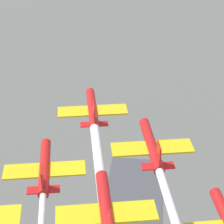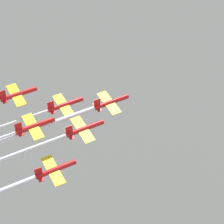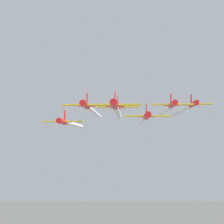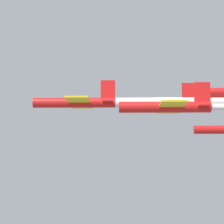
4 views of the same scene
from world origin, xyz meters
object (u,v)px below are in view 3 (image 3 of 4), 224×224
(jet_0, at_px, (114,104))
(jet_4, at_px, (117,107))
(jet_5, at_px, (62,121))
(jet_6, at_px, (193,104))
(jet_3, at_px, (173,104))
(jet_2, at_px, (85,105))
(jet_1, at_px, (147,116))

(jet_0, distance_m, jet_4, 22.92)
(jet_0, xyz_separation_m, jet_5, (-13.57, -22.82, -2.32))
(jet_0, relative_size, jet_6, 1.00)
(jet_6, bearing_deg, jet_3, 59.53)
(jet_2, relative_size, jet_3, 1.00)
(jet_3, height_order, jet_6, jet_6)
(jet_5, height_order, jet_6, jet_6)
(jet_0, xyz_separation_m, jet_6, (-39.81, 1.15, 2.80))
(jet_2, xyz_separation_m, jet_6, (-33.03, 12.57, 1.95))
(jet_1, height_order, jet_6, jet_6)
(jet_1, xyz_separation_m, jet_6, (-26.54, 0.77, 4.38))
(jet_4, bearing_deg, jet_0, 90.00)
(jet_5, relative_size, jet_6, 1.00)
(jet_3, bearing_deg, jet_5, -0.00)
(jet_4, height_order, jet_6, jet_6)
(jet_1, relative_size, jet_4, 1.00)
(jet_0, distance_m, jet_5, 26.65)
(jet_2, xyz_separation_m, jet_4, (-13.27, 0.38, 0.42))
(jet_2, bearing_deg, jet_4, -120.47)
(jet_0, height_order, jet_5, jet_0)
(jet_0, relative_size, jet_5, 1.00)
(jet_2, xyz_separation_m, jet_5, (-6.78, -11.41, -3.18))
(jet_6, bearing_deg, jet_0, 59.53)
(jet_2, height_order, jet_3, jet_3)
(jet_5, bearing_deg, jet_2, 120.47)
(jet_1, bearing_deg, jet_2, -0.00)
(jet_1, xyz_separation_m, jet_5, (-0.30, -23.21, -0.74))
(jet_2, height_order, jet_6, jet_6)
(jet_4, xyz_separation_m, jet_5, (6.49, -11.80, -3.59))
(jet_1, height_order, jet_5, jet_1)
(jet_0, bearing_deg, jet_5, -59.53)
(jet_5, distance_m, jet_6, 35.92)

